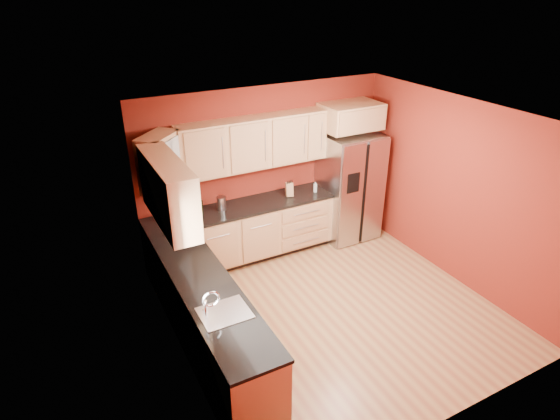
{
  "coord_description": "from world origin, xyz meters",
  "views": [
    {
      "loc": [
        -2.96,
        -4.11,
        3.98
      ],
      "look_at": [
        -0.32,
        0.9,
        1.16
      ],
      "focal_mm": 30.0,
      "sensor_mm": 36.0,
      "label": 1
    }
  ],
  "objects_px": {
    "wine_bottle_a": "(200,205)",
    "soap_dispenser": "(315,187)",
    "refrigerator": "(349,186)",
    "canister_left": "(221,203)",
    "knife_block": "(289,189)"
  },
  "relations": [
    {
      "from": "wine_bottle_a",
      "to": "soap_dispenser",
      "type": "height_order",
      "value": "wine_bottle_a"
    },
    {
      "from": "soap_dispenser",
      "to": "knife_block",
      "type": "bearing_deg",
      "value": 171.77
    },
    {
      "from": "refrigerator",
      "to": "canister_left",
      "type": "bearing_deg",
      "value": 177.41
    },
    {
      "from": "canister_left",
      "to": "knife_block",
      "type": "xyz_separation_m",
      "value": [
        1.12,
        -0.03,
        0.0
      ]
    },
    {
      "from": "knife_block",
      "to": "wine_bottle_a",
      "type": "bearing_deg",
      "value": -165.37
    },
    {
      "from": "soap_dispenser",
      "to": "canister_left",
      "type": "bearing_deg",
      "value": 176.69
    },
    {
      "from": "wine_bottle_a",
      "to": "knife_block",
      "type": "relative_size",
      "value": 1.42
    },
    {
      "from": "wine_bottle_a",
      "to": "knife_block",
      "type": "height_order",
      "value": "wine_bottle_a"
    },
    {
      "from": "wine_bottle_a",
      "to": "soap_dispenser",
      "type": "relative_size",
      "value": 1.8
    },
    {
      "from": "knife_block",
      "to": "canister_left",
      "type": "bearing_deg",
      "value": -165.99
    },
    {
      "from": "canister_left",
      "to": "soap_dispenser",
      "type": "bearing_deg",
      "value": -3.31
    },
    {
      "from": "canister_left",
      "to": "soap_dispenser",
      "type": "height_order",
      "value": "canister_left"
    },
    {
      "from": "canister_left",
      "to": "soap_dispenser",
      "type": "distance_m",
      "value": 1.56
    },
    {
      "from": "refrigerator",
      "to": "wine_bottle_a",
      "type": "height_order",
      "value": "refrigerator"
    },
    {
      "from": "soap_dispenser",
      "to": "refrigerator",
      "type": "bearing_deg",
      "value": -0.85
    }
  ]
}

